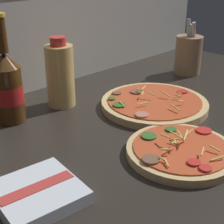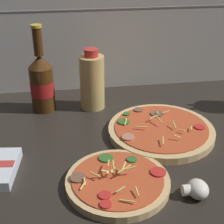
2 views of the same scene
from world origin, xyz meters
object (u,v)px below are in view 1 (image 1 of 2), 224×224
object	(u,v)px
pizza_near	(181,151)
oil_bottle	(62,74)
beer_bottle	(8,86)
utensil_crock	(188,54)
pizza_far	(154,104)
dish_towel	(38,193)

from	to	relation	value
pizza_near	oil_bottle	distance (cm)	39.83
beer_bottle	utensil_crock	distance (cm)	64.76
pizza_far	dish_towel	xyz separation A→B (cm)	(-44.72, -10.94, 0.09)
pizza_near	beer_bottle	size ratio (longest dim) A/B	0.86
pizza_near	pizza_far	world-z (taller)	pizza_near
utensil_crock	pizza_far	bearing A→B (deg)	-160.77
pizza_far	beer_bottle	xyz separation A→B (cm)	(-32.20, 20.04, 8.13)
pizza_near	utensil_crock	distance (cm)	56.70
pizza_near	beer_bottle	world-z (taller)	beer_bottle
pizza_near	dish_towel	xyz separation A→B (cm)	(-29.40, 8.78, 0.18)
pizza_near	dish_towel	distance (cm)	30.68
oil_bottle	dish_towel	bearing A→B (deg)	-133.02
utensil_crock	pizza_near	bearing A→B (deg)	-146.85
dish_towel	utensil_crock	bearing A→B (deg)	16.07
oil_bottle	dish_towel	distance (cm)	42.10
oil_bottle	pizza_far	bearing A→B (deg)	-49.59
pizza_far	oil_bottle	bearing A→B (deg)	130.41
pizza_near	oil_bottle	xyz separation A→B (cm)	(-1.14, 39.06, 7.73)
pizza_near	pizza_far	size ratio (longest dim) A/B	0.79
pizza_near	oil_bottle	size ratio (longest dim) A/B	1.21
pizza_near	beer_bottle	bearing A→B (deg)	113.00
beer_bottle	dish_towel	world-z (taller)	beer_bottle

